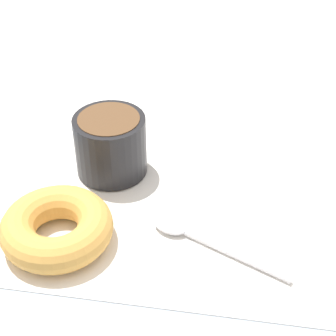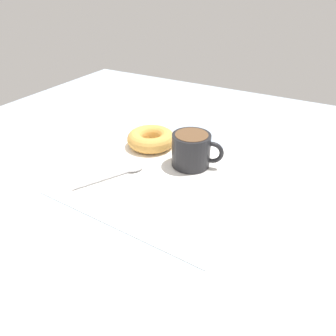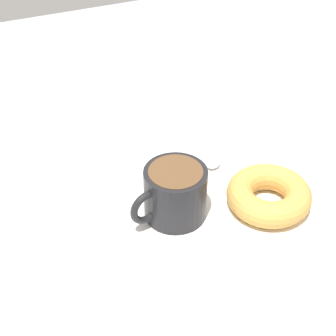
% 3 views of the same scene
% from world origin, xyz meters
% --- Properties ---
extents(ground_plane, '(1.20, 1.20, 0.02)m').
position_xyz_m(ground_plane, '(0.00, 0.00, -0.01)').
color(ground_plane, '#99A8B7').
extents(napkin, '(0.35, 0.35, 0.00)m').
position_xyz_m(napkin, '(0.03, 0.01, 0.00)').
color(napkin, white).
rests_on(napkin, ground_plane).
extents(coffee_cup, '(0.10, 0.08, 0.07)m').
position_xyz_m(coffee_cup, '(0.05, 0.07, 0.04)').
color(coffee_cup, black).
rests_on(coffee_cup, napkin).
extents(donut, '(0.11, 0.11, 0.03)m').
position_xyz_m(donut, '(-0.07, 0.11, 0.02)').
color(donut, gold).
rests_on(donut, napkin).
extents(spoon, '(0.08, 0.14, 0.01)m').
position_xyz_m(spoon, '(-0.05, -0.02, 0.01)').
color(spoon, silver).
rests_on(spoon, napkin).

